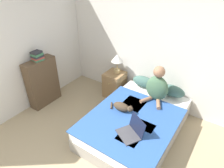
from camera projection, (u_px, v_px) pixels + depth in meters
wall_back at (160, 47)px, 3.82m from camera, size 5.18×0.05×2.55m
wall_side at (22, 48)px, 3.75m from camera, size 0.05×4.03×2.55m
bed at (136, 123)px, 3.56m from camera, size 1.40×2.00×0.43m
pillow_near at (144, 82)px, 4.14m from camera, size 0.49×0.23×0.23m
pillow_far at (172, 91)px, 3.85m from camera, size 0.49×0.23×0.23m
person_sitting at (157, 86)px, 3.65m from camera, size 0.42×0.41×0.69m
cat_tabby at (122, 107)px, 3.48m from camera, size 0.49×0.17×0.16m
laptop_open at (131, 131)px, 3.01m from camera, size 0.46×0.45×0.27m
nightstand at (115, 84)px, 4.54m from camera, size 0.40×0.45×0.57m
table_lamp at (117, 60)px, 4.24m from camera, size 0.25×0.25×0.44m
bookshelf at (43, 82)px, 4.19m from camera, size 0.24×0.67×1.01m
book_stack_top at (37, 56)px, 3.88m from camera, size 0.20×0.22×0.18m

